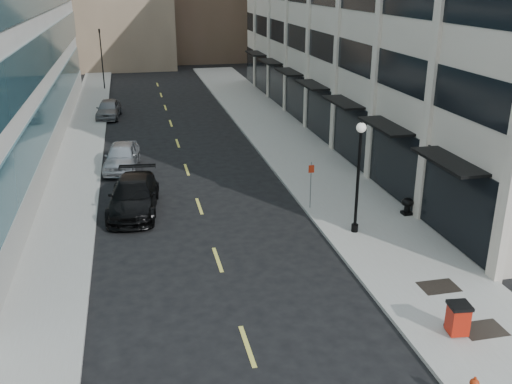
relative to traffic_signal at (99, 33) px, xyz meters
name	(u,v)px	position (x,y,z in m)	size (l,w,h in m)	color
sidewalk_right	(306,160)	(13.00, -28.00, -5.64)	(5.00, 80.00, 0.15)	gray
sidewalk_left	(74,176)	(-1.00, -28.00, -5.64)	(3.00, 80.00, 0.15)	gray
building_right	(406,5)	(22.44, -21.01, 3.28)	(15.30, 46.50, 18.25)	beige
grate_mid	(483,329)	(13.10, -47.00, -5.56)	(1.40, 1.00, 0.01)	black
grate_far	(439,287)	(13.10, -44.20, -5.56)	(1.40, 1.00, 0.01)	black
road_centerline	(192,186)	(5.50, -31.00, -5.71)	(0.15, 68.20, 0.01)	#D8CC4C
traffic_signal	(99,33)	(0.00, 0.00, 0.00)	(0.66, 0.66, 6.98)	black
car_black_pickup	(134,196)	(2.30, -34.00, -4.90)	(2.28, 5.61, 1.63)	black
car_silver_sedan	(122,156)	(1.75, -27.00, -4.92)	(1.88, 4.68, 1.60)	#9EA1A6
car_grey_sedan	(109,109)	(0.70, -13.00, -4.96)	(1.79, 4.44, 1.51)	slate
trash_bin	(458,318)	(12.13, -47.00, -4.98)	(0.74, 0.79, 1.08)	#A61A0B
lamppost	(359,168)	(11.90, -38.90, -2.56)	(0.43, 0.43, 5.11)	black
sign_post	(311,179)	(10.80, -35.77, -4.04)	(0.28, 0.07, 2.38)	slate
urn_planter	(407,204)	(15.10, -37.56, -5.07)	(0.59, 0.59, 0.82)	black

